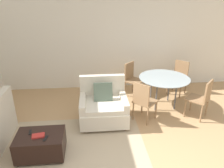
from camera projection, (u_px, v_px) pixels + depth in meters
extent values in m
cube|color=white|center=(111.00, 40.00, 6.01)|extent=(12.00, 0.06, 2.75)
cube|color=tan|center=(76.00, 146.00, 3.99)|extent=(2.53, 1.84, 0.00)
cube|color=brown|center=(74.00, 167.00, 3.53)|extent=(2.48, 0.06, 0.00)
cube|color=brown|center=(75.00, 158.00, 3.71)|extent=(2.48, 0.06, 0.00)
cube|color=brown|center=(76.00, 150.00, 3.90)|extent=(2.48, 0.06, 0.00)
cube|color=brown|center=(76.00, 142.00, 4.09)|extent=(2.48, 0.06, 0.00)
cube|color=brown|center=(77.00, 136.00, 4.27)|extent=(2.48, 0.06, 0.00)
cube|color=brown|center=(77.00, 130.00, 4.46)|extent=(2.48, 0.06, 0.00)
cube|color=brown|center=(78.00, 124.00, 4.65)|extent=(2.48, 0.06, 0.00)
cube|color=beige|center=(104.00, 113.00, 4.67)|extent=(0.99, 0.90, 0.32)
cube|color=beige|center=(104.00, 105.00, 4.55)|extent=(0.75, 0.78, 0.10)
cube|color=beige|center=(102.00, 87.00, 4.85)|extent=(0.98, 0.13, 0.55)
cube|color=beige|center=(83.00, 103.00, 4.53)|extent=(0.12, 0.82, 0.20)
cube|color=beige|center=(124.00, 101.00, 4.60)|extent=(0.12, 0.82, 0.20)
cylinder|color=brown|center=(84.00, 131.00, 4.37)|extent=(0.05, 0.05, 0.06)
cylinder|color=brown|center=(125.00, 129.00, 4.44)|extent=(0.05, 0.05, 0.06)
cylinder|color=brown|center=(85.00, 112.00, 5.04)|extent=(0.05, 0.05, 0.06)
cylinder|color=brown|center=(120.00, 111.00, 5.11)|extent=(0.05, 0.05, 0.06)
cube|color=#4C5B4C|center=(103.00, 92.00, 4.60)|extent=(0.39, 0.22, 0.41)
cube|color=black|center=(41.00, 144.00, 3.70)|extent=(0.79, 0.55, 0.38)
cylinder|color=black|center=(18.00, 165.00, 3.54)|extent=(0.04, 0.04, 0.04)
cylinder|color=black|center=(61.00, 162.00, 3.60)|extent=(0.04, 0.04, 0.04)
cylinder|color=black|center=(25.00, 147.00, 3.95)|extent=(0.04, 0.04, 0.04)
cylinder|color=black|center=(64.00, 144.00, 4.02)|extent=(0.04, 0.04, 0.04)
cube|color=#B72D28|center=(38.00, 136.00, 3.58)|extent=(0.22, 0.15, 0.03)
cube|color=black|center=(30.00, 132.00, 3.68)|extent=(0.06, 0.14, 0.01)
cube|color=black|center=(46.00, 138.00, 3.53)|extent=(0.07, 0.15, 0.01)
cylinder|color=#99A8AD|center=(164.00, 78.00, 5.15)|extent=(1.19, 1.19, 0.01)
cylinder|color=#59595B|center=(156.00, 96.00, 5.06)|extent=(0.04, 0.04, 0.72)
cylinder|color=#59595B|center=(176.00, 96.00, 5.11)|extent=(0.04, 0.04, 0.72)
cylinder|color=#59595B|center=(151.00, 88.00, 5.49)|extent=(0.04, 0.04, 0.72)
cylinder|color=#59595B|center=(169.00, 88.00, 5.53)|extent=(0.04, 0.04, 0.72)
cube|color=#93704C|center=(145.00, 101.00, 4.68)|extent=(0.59, 0.59, 0.03)
cube|color=#93704C|center=(141.00, 94.00, 4.45)|extent=(0.29, 0.29, 0.45)
cylinder|color=#93704C|center=(156.00, 110.00, 4.79)|extent=(0.03, 0.03, 0.42)
cylinder|color=#93704C|center=(142.00, 105.00, 5.00)|extent=(0.03, 0.03, 0.42)
cylinder|color=#93704C|center=(148.00, 117.00, 4.54)|extent=(0.03, 0.03, 0.42)
cylinder|color=#93704C|center=(133.00, 111.00, 4.75)|extent=(0.03, 0.03, 0.42)
cube|color=#93704C|center=(197.00, 99.00, 4.79)|extent=(0.59, 0.59, 0.03)
cube|color=#93704C|center=(208.00, 91.00, 4.58)|extent=(0.29, 0.29, 0.45)
cylinder|color=#93704C|center=(191.00, 103.00, 5.11)|extent=(0.03, 0.03, 0.42)
cylinder|color=#93704C|center=(185.00, 108.00, 4.85)|extent=(0.03, 0.03, 0.42)
cylinder|color=#93704C|center=(207.00, 107.00, 4.90)|extent=(0.03, 0.03, 0.42)
cylinder|color=#93704C|center=(201.00, 114.00, 4.64)|extent=(0.03, 0.03, 0.42)
cube|color=#93704C|center=(135.00, 81.00, 5.75)|extent=(0.59, 0.59, 0.03)
cube|color=#93704C|center=(129.00, 71.00, 5.77)|extent=(0.29, 0.29, 0.45)
cylinder|color=#93704C|center=(136.00, 93.00, 5.61)|extent=(0.03, 0.03, 0.42)
cylinder|color=#93704C|center=(144.00, 88.00, 5.86)|extent=(0.03, 0.03, 0.42)
cylinder|color=#93704C|center=(125.00, 89.00, 5.81)|extent=(0.03, 0.03, 0.42)
cylinder|color=#93704C|center=(133.00, 85.00, 6.07)|extent=(0.03, 0.03, 0.42)
cube|color=#93704C|center=(178.00, 79.00, 5.86)|extent=(0.59, 0.59, 0.03)
cube|color=#93704C|center=(182.00, 69.00, 5.90)|extent=(0.29, 0.29, 0.45)
cylinder|color=#93704C|center=(168.00, 87.00, 5.92)|extent=(0.03, 0.03, 0.42)
cylinder|color=#93704C|center=(180.00, 91.00, 5.71)|extent=(0.03, 0.03, 0.42)
cylinder|color=#93704C|center=(173.00, 83.00, 6.18)|extent=(0.03, 0.03, 0.42)
cylinder|color=#93704C|center=(186.00, 86.00, 5.97)|extent=(0.03, 0.03, 0.42)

